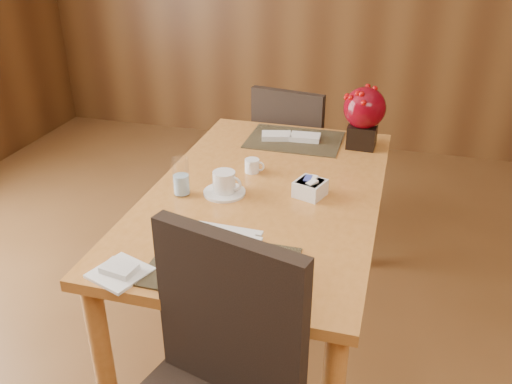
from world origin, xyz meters
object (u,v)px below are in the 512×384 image
(creamer_jug, at_px, (252,166))
(far_chair, at_px, (293,153))
(berry_decor, at_px, (364,114))
(coffee_cup, at_px, (224,184))
(water_glass, at_px, (181,177))
(bread_plate, at_px, (120,273))
(dining_table, at_px, (266,211))
(soup_setting, at_px, (219,259))
(sugar_caddy, at_px, (310,188))

(creamer_jug, bearing_deg, far_chair, 93.28)
(berry_decor, relative_size, far_chair, 0.32)
(coffee_cup, relative_size, water_glass, 1.08)
(coffee_cup, distance_m, bread_plate, 0.61)
(dining_table, distance_m, water_glass, 0.38)
(water_glass, bearing_deg, creamer_jug, 52.69)
(bread_plate, bearing_deg, berry_decor, 63.66)
(dining_table, relative_size, coffee_cup, 8.99)
(soup_setting, xyz_separation_m, far_chair, (-0.08, 1.51, -0.29))
(coffee_cup, bearing_deg, berry_decor, 53.47)
(coffee_cup, xyz_separation_m, far_chair, (0.07, 1.00, -0.28))
(dining_table, bearing_deg, far_chair, 94.85)
(bread_plate, xyz_separation_m, far_chair, (0.21, 1.60, -0.24))
(sugar_caddy, relative_size, berry_decor, 0.37)
(sugar_caddy, relative_size, bread_plate, 0.69)
(coffee_cup, xyz_separation_m, water_glass, (-0.16, -0.05, 0.04))
(soup_setting, bearing_deg, bread_plate, -161.56)
(soup_setting, distance_m, sugar_caddy, 0.61)
(creamer_jug, distance_m, sugar_caddy, 0.32)
(sugar_caddy, bearing_deg, soup_setting, -106.85)
(dining_table, bearing_deg, bread_plate, -113.37)
(dining_table, xyz_separation_m, sugar_caddy, (0.18, 0.00, 0.13))
(bread_plate, height_order, far_chair, far_chair)
(sugar_caddy, xyz_separation_m, berry_decor, (0.14, 0.56, 0.13))
(soup_setting, xyz_separation_m, bread_plate, (-0.29, -0.09, -0.05))
(coffee_cup, bearing_deg, dining_table, 26.18)
(water_glass, height_order, berry_decor, berry_decor)
(sugar_caddy, relative_size, far_chair, 0.12)
(soup_setting, distance_m, bread_plate, 0.31)
(coffee_cup, distance_m, berry_decor, 0.80)
(soup_setting, distance_m, coffee_cup, 0.53)
(water_glass, xyz_separation_m, berry_decor, (0.63, 0.69, 0.09))
(dining_table, distance_m, berry_decor, 0.70)
(soup_setting, distance_m, creamer_jug, 0.74)
(water_glass, relative_size, bread_plate, 1.00)
(coffee_cup, bearing_deg, water_glass, -162.34)
(coffee_cup, distance_m, creamer_jug, 0.23)
(bread_plate, bearing_deg, soup_setting, 16.93)
(far_chair, bearing_deg, dining_table, 105.05)
(sugar_caddy, height_order, berry_decor, berry_decor)
(dining_table, height_order, bread_plate, bread_plate)
(water_glass, height_order, bread_plate, water_glass)
(soup_setting, distance_m, far_chair, 1.54)
(dining_table, distance_m, coffee_cup, 0.22)
(dining_table, distance_m, creamer_jug, 0.22)
(dining_table, height_order, coffee_cup, coffee_cup)
(dining_table, relative_size, sugar_caddy, 14.06)
(water_glass, bearing_deg, berry_decor, 47.45)
(creamer_jug, height_order, sugar_caddy, sugar_caddy)
(dining_table, relative_size, soup_setting, 5.79)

